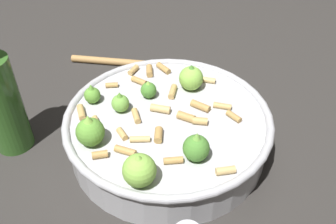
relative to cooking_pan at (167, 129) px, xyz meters
The scene contains 4 objects.
ground_plane 0.04m from the cooking_pan, 90.10° to the right, with size 2.40×2.40×0.00m, color #2D2B28.
cooking_pan is the anchor object (origin of this frame).
olive_oil_bottle 0.27m from the cooking_pan, 43.74° to the left, with size 0.06×0.06×0.23m.
wooden_spoon 0.28m from the cooking_pan, 23.71° to the right, with size 0.19×0.15×0.02m.
Camera 1 is at (-0.33, 0.33, 0.47)m, focal length 39.82 mm.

